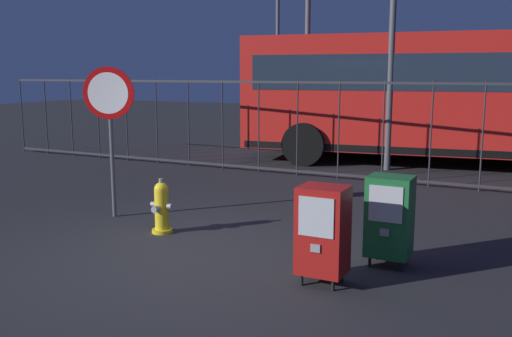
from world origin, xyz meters
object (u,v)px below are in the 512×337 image
at_px(stop_sign, 109,110).
at_px(bus_far, 482,88).
at_px(newspaper_box_primary, 323,230).
at_px(newspaper_box_secondary, 389,216).
at_px(fire_hydrant, 162,207).
at_px(street_light_near_left, 278,1).
at_px(bus_near, 474,92).
at_px(street_light_far_left, 308,6).

xyz_separation_m(stop_sign, bus_far, (4.11, 10.92, 0.11)).
xyz_separation_m(newspaper_box_primary, bus_far, (0.37, 12.09, 1.14)).
xyz_separation_m(newspaper_box_secondary, stop_sign, (-4.22, 0.31, 1.03)).
bearing_deg(bus_far, newspaper_box_primary, -94.63).
bearing_deg(fire_hydrant, stop_sign, 162.09).
bearing_deg(street_light_near_left, bus_near, -36.96).
distance_m(newspaper_box_primary, street_light_far_left, 10.28).
bearing_deg(newspaper_box_primary, bus_far, 88.25).
bearing_deg(bus_near, street_light_far_left, 167.04).
relative_size(fire_hydrant, newspaper_box_primary, 0.73).
relative_size(bus_near, street_light_far_left, 1.62).
bearing_deg(bus_far, newspaper_box_secondary, -92.36).
bearing_deg(bus_near, stop_sign, -127.44).
bearing_deg(bus_near, fire_hydrant, -119.26).
height_order(stop_sign, street_light_near_left, street_light_near_left).
distance_m(newspaper_box_primary, bus_near, 8.67).
relative_size(bus_far, street_light_near_left, 1.28).
bearing_deg(newspaper_box_primary, newspaper_box_secondary, 61.14).
bearing_deg(newspaper_box_secondary, stop_sign, 175.76).
xyz_separation_m(newspaper_box_primary, street_light_far_left, (-3.74, 8.98, 3.30)).
bearing_deg(newspaper_box_secondary, fire_hydrant, -178.83).
relative_size(stop_sign, bus_near, 0.21).
distance_m(fire_hydrant, street_light_far_left, 8.99).
height_order(newspaper_box_secondary, street_light_near_left, street_light_near_left).
distance_m(newspaper_box_primary, street_light_near_left, 16.42).
distance_m(fire_hydrant, bus_near, 8.49).
xyz_separation_m(newspaper_box_primary, bus_near, (0.51, 8.58, 1.14)).
height_order(street_light_near_left, street_light_far_left, street_light_near_left).
xyz_separation_m(newspaper_box_primary, stop_sign, (-3.74, 1.17, 1.03)).
bearing_deg(street_light_far_left, stop_sign, -90.00).
relative_size(newspaper_box_secondary, stop_sign, 0.46).
distance_m(newspaper_box_secondary, bus_near, 7.81).
bearing_deg(street_light_far_left, fire_hydrant, -81.94).
distance_m(stop_sign, bus_far, 11.67).
bearing_deg(street_light_near_left, fire_hydrant, -71.76).
height_order(newspaper_box_secondary, stop_sign, stop_sign).
distance_m(fire_hydrant, bus_far, 11.75).
xyz_separation_m(newspaper_box_secondary, bus_near, (0.04, 7.73, 1.14)).
height_order(fire_hydrant, street_light_far_left, street_light_far_left).
bearing_deg(street_light_far_left, newspaper_box_secondary, -62.58).
height_order(fire_hydrant, newspaper_box_secondary, newspaper_box_secondary).
relative_size(fire_hydrant, newspaper_box_secondary, 0.73).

